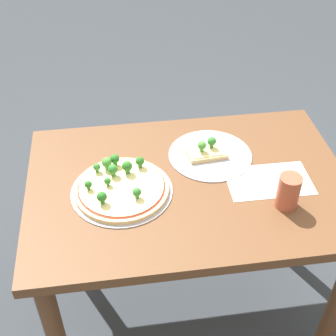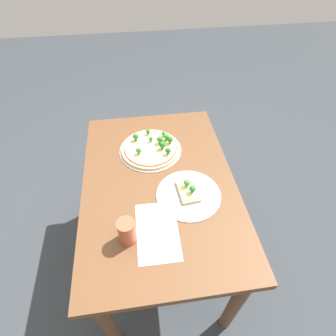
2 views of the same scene
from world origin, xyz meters
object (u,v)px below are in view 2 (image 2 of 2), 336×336
(drinking_cup, at_px, (127,231))
(pizza_tray_slice, at_px, (188,192))
(dining_table, at_px, (159,196))
(pizza_tray_whole, at_px, (151,148))

(drinking_cup, bearing_deg, pizza_tray_slice, -56.17)
(dining_table, distance_m, pizza_tray_whole, 0.26)
(pizza_tray_whole, relative_size, drinking_cup, 2.87)
(dining_table, distance_m, drinking_cup, 0.36)
(pizza_tray_slice, relative_size, drinking_cup, 2.57)
(dining_table, relative_size, drinking_cup, 9.31)
(dining_table, height_order, pizza_tray_slice, pizza_tray_slice)
(pizza_tray_whole, xyz_separation_m, pizza_tray_slice, (-0.31, -0.14, -0.00))
(pizza_tray_slice, bearing_deg, drinking_cup, 123.83)
(dining_table, relative_size, pizza_tray_slice, 3.62)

